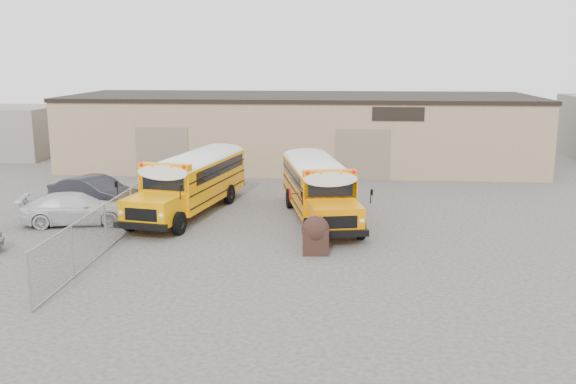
# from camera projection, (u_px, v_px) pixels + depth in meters

# --- Properties ---
(ground) EXTENTS (120.00, 120.00, 0.00)m
(ground) POSITION_uv_depth(u_px,v_px,m) (265.00, 255.00, 23.65)
(ground) COLOR #3E3C39
(ground) RESTS_ON ground
(warehouse) EXTENTS (30.20, 10.20, 4.67)m
(warehouse) POSITION_uv_depth(u_px,v_px,m) (300.00, 130.00, 42.65)
(warehouse) COLOR tan
(warehouse) RESTS_ON ground
(chainlink_fence) EXTENTS (0.07, 18.07, 1.81)m
(chainlink_fence) POSITION_uv_depth(u_px,v_px,m) (131.00, 209.00, 26.87)
(chainlink_fence) COLOR gray
(chainlink_fence) RESTS_ON ground
(distant_building_left) EXTENTS (8.00, 6.00, 3.60)m
(distant_building_left) POSITION_uv_depth(u_px,v_px,m) (0.00, 132.00, 46.50)
(distant_building_left) COLOR gray
(distant_building_left) RESTS_ON ground
(school_bus_left) EXTENTS (3.97, 9.69, 2.76)m
(school_bus_left) POSITION_uv_depth(u_px,v_px,m) (234.00, 159.00, 35.32)
(school_bus_left) COLOR #F59C00
(school_bus_left) RESTS_ON ground
(school_bus_right) EXTENTS (4.04, 9.38, 2.67)m
(school_bus_right) POSITION_uv_depth(u_px,v_px,m) (301.00, 164.00, 34.26)
(school_bus_right) COLOR orange
(school_bus_right) RESTS_ON ground
(tarp_bundle) EXTENTS (1.04, 1.04, 1.41)m
(tarp_bundle) POSITION_uv_depth(u_px,v_px,m) (316.00, 234.00, 23.69)
(tarp_bundle) COLOR black
(tarp_bundle) RESTS_ON ground
(car_white) EXTENTS (5.02, 3.01, 1.36)m
(car_white) POSITION_uv_depth(u_px,v_px,m) (76.00, 209.00, 27.89)
(car_white) COLOR silver
(car_white) RESTS_ON ground
(car_dark) EXTENTS (5.03, 3.34, 1.57)m
(car_dark) POSITION_uv_depth(u_px,v_px,m) (96.00, 193.00, 30.52)
(car_dark) COLOR black
(car_dark) RESTS_ON ground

